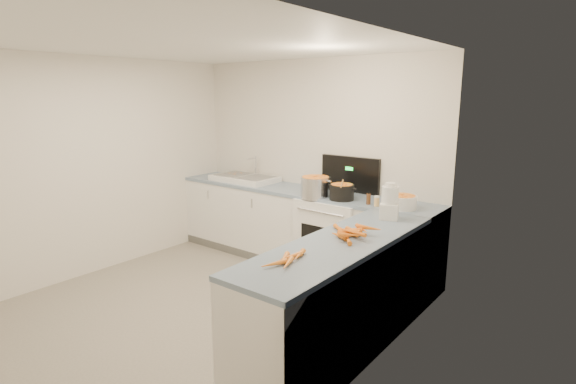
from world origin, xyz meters
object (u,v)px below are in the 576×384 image
Objects in this scene: stove at (336,235)px; mixing_bowl at (402,202)px; steel_pot at (315,187)px; extract_bottle at (369,199)px; food_processor at (390,203)px; black_pot at (342,193)px; sink at (245,178)px; spice_jar at (377,202)px.

stove is 4.65× the size of mixing_bowl.
stove is 4.09× the size of steel_pot.
steel_pot is 0.66m from extract_bottle.
food_processor is at bearing -18.18° from steel_pot.
steel_pot is 1.24× the size of black_pot.
stove is at bearing 137.07° from black_pot.
sink is 2.55× the size of food_processor.
stove is 0.80m from spice_jar.
sink reaches higher than black_pot.
stove is at bearing 149.61° from food_processor.
sink is 7.55× the size of extract_bottle.
spice_jar is at bearing -4.12° from black_pot.
sink is 2.94× the size of mixing_bowl.
stove is 0.58m from black_pot.
mixing_bowl is (2.28, -0.11, 0.03)m from sink.
sink is 2.05m from spice_jar.
steel_pot is at bearing -179.76° from spice_jar.
stove is at bearing 163.94° from spice_jar.
mixing_bowl is (0.83, -0.10, 0.53)m from stove.
black_pot is 0.92× the size of mixing_bowl.
steel_pot is (1.27, -0.19, 0.06)m from sink.
black_pot is 0.84m from food_processor.
black_pot is at bearing -42.93° from stove.
spice_jar is (0.59, -0.17, 0.51)m from stove.
stove is at bearing 163.00° from extract_bottle.
steel_pot reaches higher than extract_bottle.
steel_pot is (-0.18, -0.17, 0.57)m from stove.
food_processor reaches higher than mixing_bowl.
black_pot is 2.35× the size of extract_bottle.
black_pot is 0.33m from extract_bottle.
extract_bottle is (-0.35, -0.05, -0.01)m from mixing_bowl.
extract_bottle is 0.57m from food_processor.
stove is 1.58× the size of sink.
food_processor is at bearing -42.39° from extract_bottle.
food_processor is (0.89, -0.52, 0.61)m from stove.
extract_bottle is at bearing 137.61° from food_processor.
stove reaches higher than steel_pot.
food_processor is (0.31, -0.36, 0.10)m from spice_jar.
sink is at bearing 171.59° from steel_pot.
mixing_bowl reaches higher than spice_jar.
steel_pot is 1.13m from food_processor.
food_processor is (2.34, -0.54, 0.11)m from sink.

